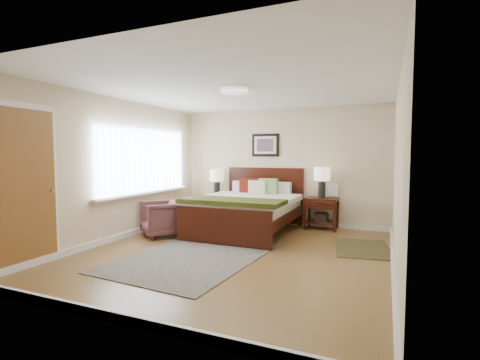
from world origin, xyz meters
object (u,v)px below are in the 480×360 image
Objects in this scene: bed at (247,204)px; nightstand_left at (217,202)px; lamp_left at (217,178)px; lamp_right at (322,177)px; armchair at (162,219)px; rug_persian at (193,257)px; nightstand_right at (321,210)px.

nightstand_left is at bearing 142.16° from bed.
lamp_left is 1.00× the size of lamp_right.
bed reaches higher than armchair.
bed is 1.95m from rug_persian.
bed is 1.63m from armchair.
nightstand_left reaches higher than rug_persian.
nightstand_right is 0.26× the size of rug_persian.
nightstand_right is at bearing 67.14° from rug_persian.
lamp_right reaches higher than armchair.
armchair is at bearing -146.05° from nightstand_right.
armchair reaches higher than nightstand_right.
armchair is (-0.24, -1.78, -0.66)m from lamp_left.
lamp_left is 3.07m from rug_persian.
lamp_right is at bearing 67.26° from rug_persian.
lamp_right is (-0.00, 0.01, 0.68)m from nightstand_right.
armchair is (-2.62, -1.78, -0.74)m from lamp_right.
lamp_right is at bearing 34.29° from bed.
nightstand_left is 2.37m from nightstand_right.
lamp_right reaches higher than bed.
nightstand_left is 0.22× the size of rug_persian.
nightstand_left is 0.54m from lamp_left.
bed is at bearing -146.12° from nightstand_right.
armchair is at bearing 146.03° from rug_persian.
nightstand_left is 0.91× the size of lamp_right.
lamp_right is at bearing 0.49° from nightstand_left.
rug_persian is (1.24, -0.96, -0.32)m from armchair.
lamp_left is at bearing 90.00° from nightstand_left.
nightstand_left is (-1.10, 0.85, -0.12)m from bed.
rug_persian is at bearing -70.12° from lamp_left.
lamp_left is at bearing 141.51° from bed.
nightstand_left is at bearing -179.83° from nightstand_right.
lamp_right is at bearing 73.81° from armchair.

